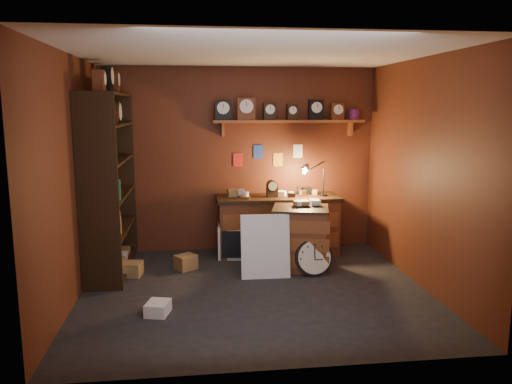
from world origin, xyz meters
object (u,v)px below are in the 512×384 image
object	(u,v)px
workbench	(278,222)
low_cabinet	(300,235)
shelving_unit	(106,176)
big_round_clock	(314,257)

from	to	relation	value
workbench	low_cabinet	bearing A→B (deg)	-75.95
shelving_unit	big_round_clock	xyz separation A→B (m)	(2.61, -0.54, -1.02)
shelving_unit	workbench	xyz separation A→B (m)	(2.32, 0.49, -0.78)
low_cabinet	big_round_clock	bearing A→B (deg)	-56.03
shelving_unit	low_cabinet	size ratio (longest dim) A/B	2.82
big_round_clock	low_cabinet	bearing A→B (deg)	110.02
shelving_unit	low_cabinet	distance (m)	2.63
workbench	low_cabinet	distance (m)	0.74
shelving_unit	workbench	size ratio (longest dim) A/B	1.45
workbench	big_round_clock	distance (m)	1.10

